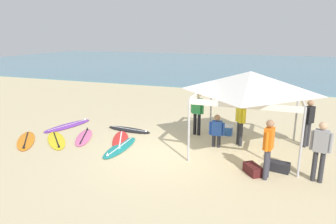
{
  "coord_description": "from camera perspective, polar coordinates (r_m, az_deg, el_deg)",
  "views": [
    {
      "loc": [
        3.45,
        -8.92,
        3.96
      ],
      "look_at": [
        -0.43,
        1.74,
        1.0
      ],
      "focal_mm": 32.45,
      "sensor_mm": 36.0,
      "label": 1
    }
  ],
  "objects": [
    {
      "name": "person_blue",
      "position": [
        10.87,
        9.14,
        -3.27
      ],
      "size": [
        0.55,
        0.25,
        1.2
      ],
      "color": "#2D2D33",
      "rests_on": "ground"
    },
    {
      "name": "surfboard_yellow",
      "position": [
        12.27,
        -20.24,
        -4.97
      ],
      "size": [
        1.99,
        1.97,
        0.19
      ],
      "color": "yellow",
      "rests_on": "ground"
    },
    {
      "name": "surfboard_black",
      "position": [
        12.83,
        -7.3,
        -3.31
      ],
      "size": [
        2.05,
        0.76,
        0.19
      ],
      "color": "black",
      "rests_on": "ground"
    },
    {
      "name": "person_black",
      "position": [
        11.78,
        24.89,
        -1.39
      ],
      "size": [
        0.39,
        0.47,
        1.71
      ],
      "color": "#2D2D33",
      "rests_on": "ground"
    },
    {
      "name": "sea",
      "position": [
        39.68,
        15.1,
        8.49
      ],
      "size": [
        80.0,
        36.0,
        0.1
      ],
      "primitive_type": "cube",
      "color": "#568499",
      "rests_on": "ground"
    },
    {
      "name": "cooler_box",
      "position": [
        12.39,
        10.85,
        -3.32
      ],
      "size": [
        0.5,
        0.36,
        0.39
      ],
      "color": "#2D60B7",
      "rests_on": "ground"
    },
    {
      "name": "person_green",
      "position": [
        12.01,
        5.51,
        0.23
      ],
      "size": [
        0.54,
        0.29,
        1.71
      ],
      "color": "black",
      "rests_on": "ground"
    },
    {
      "name": "person_yellow",
      "position": [
        11.12,
        13.46,
        -1.29
      ],
      "size": [
        0.38,
        0.47,
        1.71
      ],
      "color": "#2D2D33",
      "rests_on": "ground"
    },
    {
      "name": "ground_plane",
      "position": [
        10.35,
        -1.06,
        -7.87
      ],
      "size": [
        80.0,
        80.0,
        0.0
      ],
      "primitive_type": "plane",
      "color": "beige"
    },
    {
      "name": "gear_bag_by_pole",
      "position": [
        9.67,
        20.11,
        -9.6
      ],
      "size": [
        0.65,
        0.43,
        0.28
      ],
      "primitive_type": "cube",
      "rotation": [
        0.0,
        0.0,
        2.95
      ],
      "color": "#232328",
      "rests_on": "ground"
    },
    {
      "name": "person_grey",
      "position": [
        9.13,
        26.71,
        -6.02
      ],
      "size": [
        0.54,
        0.3,
        1.71
      ],
      "color": "#2D2D33",
      "rests_on": "ground"
    },
    {
      "name": "canopy_tent",
      "position": [
        10.42,
        15.18,
        5.44
      ],
      "size": [
        3.35,
        3.35,
        2.75
      ],
      "color": "#B7B7BC",
      "rests_on": "ground"
    },
    {
      "name": "surfboard_purple",
      "position": [
        13.98,
        -18.27,
        -2.44
      ],
      "size": [
        1.21,
        2.42,
        0.19
      ],
      "color": "purple",
      "rests_on": "ground"
    },
    {
      "name": "surfboard_pink",
      "position": [
        12.29,
        -15.51,
        -4.55
      ],
      "size": [
        1.36,
        2.05,
        0.19
      ],
      "color": "pink",
      "rests_on": "ground"
    },
    {
      "name": "surfboard_teal",
      "position": [
        10.95,
        -9.0,
        -6.57
      ],
      "size": [
        0.64,
        2.19,
        0.19
      ],
      "color": "#19847F",
      "rests_on": "ground"
    },
    {
      "name": "gear_bag_near_tent",
      "position": [
        9.26,
        15.62,
        -10.34
      ],
      "size": [
        0.61,
        0.67,
        0.28
      ],
      "primitive_type": "cube",
      "rotation": [
        0.0,
        0.0,
        2.2
      ],
      "color": "#4C1919",
      "rests_on": "ground"
    },
    {
      "name": "person_orange",
      "position": [
        8.78,
        18.33,
        -5.94
      ],
      "size": [
        0.29,
        0.54,
        1.71
      ],
      "color": "#383842",
      "rests_on": "ground"
    },
    {
      "name": "surfboard_red",
      "position": [
        11.65,
        -8.91,
        -5.25
      ],
      "size": [
        1.49,
        2.23,
        0.19
      ],
      "color": "red",
      "rests_on": "ground"
    },
    {
      "name": "surfboard_orange",
      "position": [
        12.66,
        -25.12,
        -4.87
      ],
      "size": [
        1.9,
        2.1,
        0.19
      ],
      "color": "orange",
      "rests_on": "ground"
    }
  ]
}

